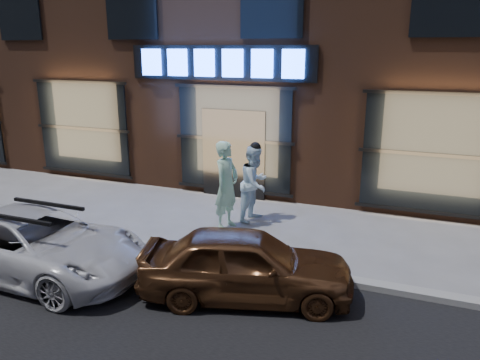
# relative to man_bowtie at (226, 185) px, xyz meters

# --- Properties ---
(ground) EXTENTS (90.00, 90.00, 0.00)m
(ground) POSITION_rel_man_bowtie_xyz_m (-0.72, -1.72, -1.00)
(ground) COLOR slate
(ground) RESTS_ON ground
(curb) EXTENTS (60.00, 0.25, 0.12)m
(curb) POSITION_rel_man_bowtie_xyz_m (-0.72, -1.72, -0.94)
(curb) COLOR gray
(curb) RESTS_ON ground
(storefront_building) EXTENTS (30.20, 8.28, 10.30)m
(storefront_building) POSITION_rel_man_bowtie_xyz_m (-0.72, 6.27, 4.14)
(storefront_building) COLOR #54301E
(storefront_building) RESTS_ON ground
(man_bowtie) EXTENTS (0.59, 0.80, 2.01)m
(man_bowtie) POSITION_rel_man_bowtie_xyz_m (0.00, 0.00, 0.00)
(man_bowtie) COLOR #A0D3BD
(man_bowtie) RESTS_ON ground
(man_cap) EXTENTS (0.85, 1.00, 1.81)m
(man_cap) POSITION_rel_man_bowtie_xyz_m (0.43, 0.71, -0.10)
(man_cap) COLOR white
(man_cap) RESTS_ON ground
(white_suv) EXTENTS (4.23, 1.98, 1.17)m
(white_suv) POSITION_rel_man_bowtie_xyz_m (-2.29, -3.37, -0.42)
(white_suv) COLOR silver
(white_suv) RESTS_ON ground
(gold_sedan) EXTENTS (3.72, 2.31, 1.18)m
(gold_sedan) POSITION_rel_man_bowtie_xyz_m (1.51, -2.76, -0.41)
(gold_sedan) COLOR brown
(gold_sedan) RESTS_ON ground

